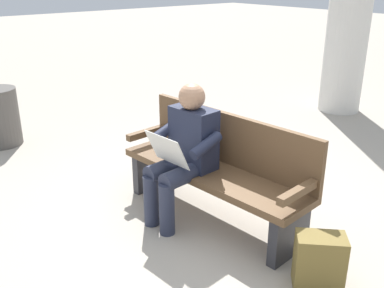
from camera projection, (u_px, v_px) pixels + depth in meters
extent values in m
plane|color=#A89E8E|center=(211.00, 216.00, 3.89)|extent=(40.00, 40.00, 0.00)
cube|color=brown|center=(212.00, 173.00, 3.74)|extent=(1.83, 0.62, 0.06)
cube|color=brown|center=(230.00, 139.00, 3.78)|extent=(1.80, 0.19, 0.45)
cube|color=brown|center=(300.00, 191.00, 3.12)|extent=(0.10, 0.48, 0.06)
cube|color=brown|center=(148.00, 132.00, 4.25)|extent=(0.10, 0.48, 0.06)
cube|color=#2D2D33|center=(289.00, 234.00, 3.29)|extent=(0.11, 0.44, 0.39)
cube|color=#2D2D33|center=(153.00, 169.00, 4.35)|extent=(0.11, 0.44, 0.39)
cube|color=#1E2338|center=(194.00, 138.00, 3.71)|extent=(0.42, 0.25, 0.52)
sphere|color=#A87A5B|center=(192.00, 97.00, 3.57)|extent=(0.22, 0.22, 0.22)
cylinder|color=#282D42|center=(184.00, 175.00, 3.60)|extent=(0.18, 0.43, 0.15)
cylinder|color=#282D42|center=(168.00, 168.00, 3.73)|extent=(0.18, 0.43, 0.15)
cylinder|color=#282D42|center=(167.00, 209.00, 3.57)|extent=(0.13, 0.13, 0.45)
cylinder|color=#282D42|center=(151.00, 200.00, 3.70)|extent=(0.13, 0.13, 0.45)
cylinder|color=#1E2338|center=(206.00, 145.00, 3.48)|extent=(0.11, 0.32, 0.18)
cylinder|color=#1E2338|center=(166.00, 131.00, 3.80)|extent=(0.11, 0.32, 0.18)
cube|color=silver|center=(167.00, 150.00, 3.53)|extent=(0.41, 0.16, 0.27)
cube|color=brown|center=(319.00, 262.00, 2.96)|extent=(0.37, 0.37, 0.40)
cube|color=olive|center=(316.00, 259.00, 3.09)|extent=(0.19, 0.19, 0.18)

